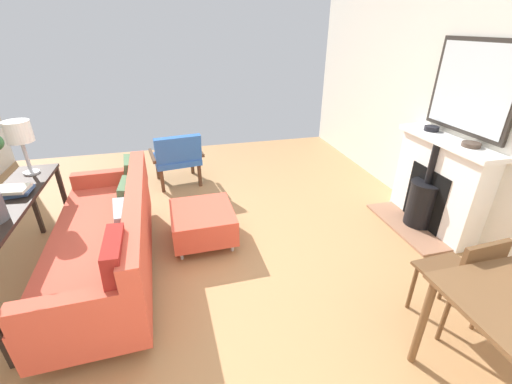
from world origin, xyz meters
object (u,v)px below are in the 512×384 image
at_px(mantel_bowl_near, 432,128).
at_px(book_stack, 12,191).
at_px(fireplace, 434,188).
at_px(mantel_bowl_far, 471,144).
at_px(ottoman, 203,222).
at_px(table_lamp_near_end, 19,134).
at_px(armchair_accent, 177,156).
at_px(console_table, 7,217).
at_px(sofa, 109,239).
at_px(dining_chair_near_fireplace, 463,275).

distance_m(mantel_bowl_near, book_stack, 4.08).
distance_m(fireplace, book_stack, 4.05).
xyz_separation_m(mantel_bowl_far, ottoman, (2.53, -0.55, -0.81)).
bearing_deg(table_lamp_near_end, fireplace, 170.48).
relative_size(fireplace, armchair_accent, 1.56).
bearing_deg(armchair_accent, fireplace, 146.64).
bearing_deg(ottoman, mantel_bowl_far, 167.63).
distance_m(console_table, table_lamp_near_end, 0.83).
xyz_separation_m(mantel_bowl_near, table_lamp_near_end, (4.07, -0.39, 0.12)).
bearing_deg(book_stack, armchair_accent, -131.58).
relative_size(mantel_bowl_near, mantel_bowl_far, 0.91).
xyz_separation_m(mantel_bowl_far, sofa, (3.38, -0.25, -0.68)).
height_order(mantel_bowl_near, ottoman, mantel_bowl_near).
height_order(sofa, book_stack, book_stack).
relative_size(mantel_bowl_far, book_stack, 0.56).
distance_m(mantel_bowl_near, armchair_accent, 3.14).
bearing_deg(mantel_bowl_near, dining_chair_near_fireplace, 61.10).
relative_size(mantel_bowl_near, book_stack, 0.51).
distance_m(mantel_bowl_near, sofa, 3.46).
height_order(table_lamp_near_end, dining_chair_near_fireplace, table_lamp_near_end).
bearing_deg(console_table, mantel_bowl_far, 176.43).
bearing_deg(book_stack, mantel_bowl_near, -178.97).
distance_m(console_table, dining_chair_near_fireplace, 3.46).
distance_m(table_lamp_near_end, dining_chair_near_fireplace, 3.82).
distance_m(sofa, armchair_accent, 1.88).
distance_m(table_lamp_near_end, book_stack, 0.58).
bearing_deg(sofa, armchair_accent, -110.87).
relative_size(fireplace, mantel_bowl_near, 7.86).
bearing_deg(dining_chair_near_fireplace, ottoman, -43.56).
bearing_deg(fireplace, mantel_bowl_far, 99.22).
bearing_deg(armchair_accent, ottoman, 97.05).
relative_size(mantel_bowl_far, sofa, 0.08).
height_order(armchair_accent, book_stack, book_stack).
bearing_deg(fireplace, console_table, -0.07).
bearing_deg(armchair_accent, mantel_bowl_near, 151.57).
bearing_deg(dining_chair_near_fireplace, armchair_accent, -58.71).
bearing_deg(book_stack, fireplace, 176.92).
distance_m(ottoman, armchair_accent, 1.48).
height_order(fireplace, mantel_bowl_far, mantel_bowl_far).
height_order(fireplace, mantel_bowl_near, mantel_bowl_near).
bearing_deg(mantel_bowl_near, ottoman, -0.34).
bearing_deg(ottoman, console_table, 11.00).
distance_m(fireplace, ottoman, 2.52).
xyz_separation_m(fireplace, sofa, (3.34, -0.00, -0.11)).
xyz_separation_m(mantel_bowl_near, dining_chair_near_fireplace, (0.87, 1.57, -0.55)).
xyz_separation_m(ottoman, table_lamp_near_end, (1.55, -0.37, 0.94)).
height_order(mantel_bowl_near, mantel_bowl_far, mantel_bowl_near).
distance_m(ottoman, dining_chair_near_fireplace, 2.31).
bearing_deg(mantel_bowl_far, fireplace, -80.78).
xyz_separation_m(console_table, book_stack, (-0.00, -0.21, 0.13)).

